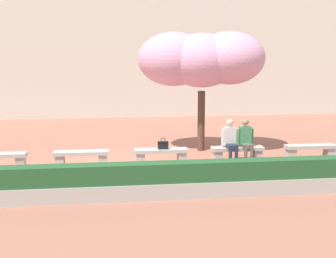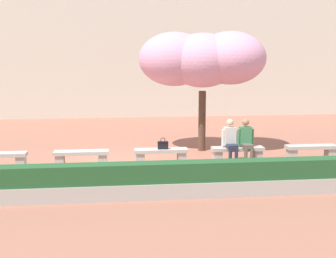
{
  "view_description": "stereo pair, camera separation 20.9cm",
  "coord_description": "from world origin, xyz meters",
  "px_view_note": "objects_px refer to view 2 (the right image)",
  "views": [
    {
      "loc": [
        -0.45,
        -13.24,
        3.19
      ],
      "look_at": [
        1.37,
        0.2,
        1.0
      ],
      "focal_mm": 50.0,
      "sensor_mm": 36.0,
      "label": 1
    },
    {
      "loc": [
        -0.24,
        -13.26,
        3.19
      ],
      "look_at": [
        1.37,
        0.2,
        1.0
      ],
      "focal_mm": 50.0,
      "sensor_mm": 36.0,
      "label": 2
    }
  ],
  "objects_px": {
    "stone_bench_near_east": "(161,154)",
    "stone_bench_far_east": "(311,150)",
    "handbag": "(163,145)",
    "stone_bench_east_end": "(238,152)",
    "person_seated_right": "(246,139)",
    "person_seated_left": "(231,139)",
    "cherry_tree_main": "(203,59)",
    "stone_bench_center": "(81,156)"
  },
  "relations": [
    {
      "from": "person_seated_left",
      "to": "stone_bench_east_end",
      "type": "bearing_deg",
      "value": 12.87
    },
    {
      "from": "stone_bench_center",
      "to": "person_seated_right",
      "type": "xyz_separation_m",
      "value": [
        4.82,
        -0.05,
        0.4
      ]
    },
    {
      "from": "stone_bench_far_east",
      "to": "person_seated_right",
      "type": "height_order",
      "value": "person_seated_right"
    },
    {
      "from": "stone_bench_far_east",
      "to": "cherry_tree_main",
      "type": "xyz_separation_m",
      "value": [
        -3.01,
        1.83,
        2.71
      ]
    },
    {
      "from": "stone_bench_east_end",
      "to": "handbag",
      "type": "distance_m",
      "value": 2.26
    },
    {
      "from": "stone_bench_east_end",
      "to": "person_seated_left",
      "type": "distance_m",
      "value": 0.47
    },
    {
      "from": "stone_bench_far_east",
      "to": "cherry_tree_main",
      "type": "height_order",
      "value": "cherry_tree_main"
    },
    {
      "from": "person_seated_left",
      "to": "person_seated_right",
      "type": "bearing_deg",
      "value": -0.01
    },
    {
      "from": "person_seated_right",
      "to": "stone_bench_near_east",
      "type": "bearing_deg",
      "value": 178.79
    },
    {
      "from": "stone_bench_far_east",
      "to": "person_seated_right",
      "type": "xyz_separation_m",
      "value": [
        -2.05,
        -0.05,
        0.4
      ]
    },
    {
      "from": "handbag",
      "to": "stone_bench_east_end",
      "type": "bearing_deg",
      "value": 0.62
    },
    {
      "from": "stone_bench_near_east",
      "to": "stone_bench_far_east",
      "type": "bearing_deg",
      "value": 0.0
    },
    {
      "from": "person_seated_left",
      "to": "stone_bench_center",
      "type": "bearing_deg",
      "value": 179.29
    },
    {
      "from": "stone_bench_near_east",
      "to": "cherry_tree_main",
      "type": "bearing_deg",
      "value": 49.41
    },
    {
      "from": "cherry_tree_main",
      "to": "handbag",
      "type": "bearing_deg",
      "value": -129.25
    },
    {
      "from": "stone_bench_far_east",
      "to": "cherry_tree_main",
      "type": "bearing_deg",
      "value": 148.69
    },
    {
      "from": "person_seated_right",
      "to": "handbag",
      "type": "relative_size",
      "value": 3.81
    },
    {
      "from": "person_seated_right",
      "to": "cherry_tree_main",
      "type": "relative_size",
      "value": 0.32
    },
    {
      "from": "stone_bench_east_end",
      "to": "cherry_tree_main",
      "type": "distance_m",
      "value": 3.35
    },
    {
      "from": "stone_bench_center",
      "to": "cherry_tree_main",
      "type": "xyz_separation_m",
      "value": [
        3.86,
        1.83,
        2.71
      ]
    },
    {
      "from": "stone_bench_far_east",
      "to": "handbag",
      "type": "distance_m",
      "value": 4.54
    },
    {
      "from": "stone_bench_far_east",
      "to": "cherry_tree_main",
      "type": "relative_size",
      "value": 0.38
    },
    {
      "from": "stone_bench_east_end",
      "to": "stone_bench_far_east",
      "type": "relative_size",
      "value": 1.0
    },
    {
      "from": "stone_bench_east_end",
      "to": "person_seated_right",
      "type": "distance_m",
      "value": 0.47
    },
    {
      "from": "person_seated_right",
      "to": "cherry_tree_main",
      "type": "distance_m",
      "value": 3.13
    },
    {
      "from": "stone_bench_near_east",
      "to": "stone_bench_east_end",
      "type": "relative_size",
      "value": 1.0
    },
    {
      "from": "person_seated_left",
      "to": "stone_bench_far_east",
      "type": "bearing_deg",
      "value": 1.21
    },
    {
      "from": "stone_bench_near_east",
      "to": "stone_bench_far_east",
      "type": "distance_m",
      "value": 4.58
    },
    {
      "from": "cherry_tree_main",
      "to": "stone_bench_near_east",
      "type": "bearing_deg",
      "value": -130.59
    },
    {
      "from": "cherry_tree_main",
      "to": "person_seated_right",
      "type": "bearing_deg",
      "value": -63.06
    },
    {
      "from": "handbag",
      "to": "stone_bench_far_east",
      "type": "bearing_deg",
      "value": 0.31
    },
    {
      "from": "stone_bench_far_east",
      "to": "person_seated_left",
      "type": "height_order",
      "value": "person_seated_left"
    },
    {
      "from": "stone_bench_near_east",
      "to": "stone_bench_east_end",
      "type": "bearing_deg",
      "value": 0.0
    },
    {
      "from": "stone_bench_far_east",
      "to": "person_seated_left",
      "type": "distance_m",
      "value": 2.56
    },
    {
      "from": "person_seated_left",
      "to": "handbag",
      "type": "xyz_separation_m",
      "value": [
        -2.0,
        0.03,
        -0.12
      ]
    },
    {
      "from": "stone_bench_far_east",
      "to": "stone_bench_near_east",
      "type": "bearing_deg",
      "value": 180.0
    },
    {
      "from": "stone_bench_far_east",
      "to": "stone_bench_east_end",
      "type": "bearing_deg",
      "value": 180.0
    },
    {
      "from": "stone_bench_near_east",
      "to": "stone_bench_east_end",
      "type": "distance_m",
      "value": 2.29
    },
    {
      "from": "stone_bench_far_east",
      "to": "person_seated_right",
      "type": "relative_size",
      "value": 1.21
    },
    {
      "from": "stone_bench_center",
      "to": "person_seated_left",
      "type": "relative_size",
      "value": 1.21
    },
    {
      "from": "stone_bench_far_east",
      "to": "person_seated_left",
      "type": "bearing_deg",
      "value": -178.79
    },
    {
      "from": "stone_bench_east_end",
      "to": "person_seated_left",
      "type": "relative_size",
      "value": 1.21
    }
  ]
}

